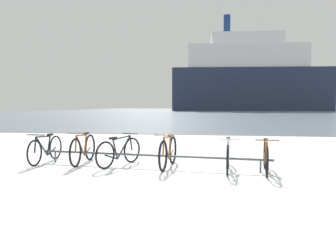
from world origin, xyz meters
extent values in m
cube|color=white|center=(0.00, -1.00, -0.04)|extent=(80.00, 22.00, 0.08)
cube|color=slate|center=(0.00, 65.00, -0.04)|extent=(80.00, 110.00, 0.08)
cube|color=#47474C|center=(0.00, 10.00, -0.02)|extent=(80.00, 0.50, 0.05)
cylinder|color=#4C5156|center=(-1.09, 1.58, 0.28)|extent=(5.51, 0.68, 0.05)
cylinder|color=#4C5156|center=(-3.57, 1.87, 0.14)|extent=(0.04, 0.04, 0.28)
cylinder|color=#4C5156|center=(1.38, 1.30, 0.14)|extent=(0.04, 0.04, 0.28)
torus|color=black|center=(-3.81, 1.32, 0.32)|extent=(0.05, 0.63, 0.63)
torus|color=black|center=(-3.79, 2.32, 0.32)|extent=(0.05, 0.63, 0.63)
cylinder|color=#1E2328|center=(-3.80, 1.64, 0.43)|extent=(0.04, 0.53, 0.54)
cylinder|color=#1E2328|center=(-3.80, 1.97, 0.41)|extent=(0.04, 0.19, 0.48)
cylinder|color=#1E2328|center=(-3.80, 1.72, 0.67)|extent=(0.04, 0.66, 0.08)
cylinder|color=#1E2328|center=(-3.79, 2.11, 0.25)|extent=(0.04, 0.44, 0.18)
cylinder|color=#1E2328|center=(-3.80, 1.36, 0.50)|extent=(0.04, 0.11, 0.38)
cube|color=black|center=(-3.80, 2.05, 0.68)|extent=(0.08, 0.20, 0.05)
cylinder|color=#1E2328|center=(-3.80, 1.39, 0.74)|extent=(0.46, 0.03, 0.02)
torus|color=black|center=(-2.80, 1.34, 0.34)|extent=(0.06, 0.68, 0.68)
torus|color=black|center=(-2.82, 2.31, 0.34)|extent=(0.06, 0.68, 0.68)
cylinder|color=brown|center=(-2.81, 1.66, 0.46)|extent=(0.05, 0.51, 0.57)
cylinder|color=brown|center=(-2.82, 1.97, 0.44)|extent=(0.04, 0.18, 0.51)
cylinder|color=brown|center=(-2.81, 1.73, 0.71)|extent=(0.05, 0.63, 0.08)
cylinder|color=brown|center=(-2.82, 2.11, 0.26)|extent=(0.05, 0.42, 0.19)
cylinder|color=brown|center=(-2.80, 1.38, 0.54)|extent=(0.04, 0.11, 0.40)
cube|color=black|center=(-2.82, 2.05, 0.73)|extent=(0.08, 0.20, 0.05)
cylinder|color=brown|center=(-2.80, 1.42, 0.79)|extent=(0.46, 0.04, 0.02)
torus|color=black|center=(-1.65, 2.11, 0.32)|extent=(0.29, 0.60, 0.63)
torus|color=black|center=(-2.04, 1.22, 0.32)|extent=(0.29, 0.60, 0.63)
cylinder|color=#1E2328|center=(-1.77, 1.82, 0.43)|extent=(0.24, 0.49, 0.54)
cylinder|color=#1E2328|center=(-1.90, 1.53, 0.41)|extent=(0.11, 0.18, 0.48)
cylinder|color=#1E2328|center=(-1.80, 1.76, 0.67)|extent=(0.29, 0.60, 0.08)
cylinder|color=#1E2328|center=(-1.95, 1.41, 0.25)|extent=(0.20, 0.41, 0.18)
cylinder|color=#1E2328|center=(-1.66, 2.08, 0.50)|extent=(0.08, 0.11, 0.38)
cube|color=black|center=(-1.93, 1.47, 0.68)|extent=(0.15, 0.22, 0.05)
cylinder|color=#1E2328|center=(-1.68, 2.05, 0.74)|extent=(0.43, 0.21, 0.02)
torus|color=black|center=(-0.70, 1.14, 0.34)|extent=(0.12, 0.69, 0.69)
torus|color=black|center=(-0.61, 2.10, 0.34)|extent=(0.12, 0.69, 0.69)
cylinder|color=brown|center=(-0.67, 1.45, 0.46)|extent=(0.08, 0.51, 0.58)
cylinder|color=brown|center=(-0.64, 1.76, 0.44)|extent=(0.05, 0.18, 0.51)
cylinder|color=brown|center=(-0.67, 1.52, 0.72)|extent=(0.10, 0.63, 0.08)
cylinder|color=brown|center=(-0.63, 1.89, 0.27)|extent=(0.08, 0.42, 0.19)
cylinder|color=brown|center=(-0.70, 1.17, 0.54)|extent=(0.05, 0.11, 0.40)
cube|color=black|center=(-0.64, 1.83, 0.73)|extent=(0.10, 0.21, 0.05)
cylinder|color=brown|center=(-0.69, 1.21, 0.79)|extent=(0.46, 0.07, 0.02)
torus|color=black|center=(0.67, 0.92, 0.32)|extent=(0.08, 0.64, 0.64)
torus|color=black|center=(0.73, 1.99, 0.32)|extent=(0.08, 0.64, 0.64)
cylinder|color=silver|center=(0.69, 1.27, 0.44)|extent=(0.07, 0.56, 0.55)
cylinder|color=silver|center=(0.71, 1.61, 0.41)|extent=(0.05, 0.20, 0.49)
cylinder|color=silver|center=(0.69, 1.35, 0.67)|extent=(0.08, 0.70, 0.08)
cylinder|color=silver|center=(0.72, 1.76, 0.25)|extent=(0.06, 0.47, 0.18)
cylinder|color=silver|center=(0.67, 0.96, 0.51)|extent=(0.04, 0.12, 0.38)
cube|color=black|center=(0.71, 1.69, 0.69)|extent=(0.09, 0.20, 0.05)
cylinder|color=silver|center=(0.68, 1.00, 0.75)|extent=(0.46, 0.05, 0.02)
torus|color=black|center=(1.44, 0.86, 0.32)|extent=(0.10, 0.64, 0.64)
torus|color=black|center=(1.55, 1.83, 0.32)|extent=(0.10, 0.64, 0.64)
cylinder|color=brown|center=(1.48, 1.17, 0.43)|extent=(0.09, 0.51, 0.54)
cylinder|color=brown|center=(1.51, 1.49, 0.41)|extent=(0.05, 0.18, 0.48)
cylinder|color=brown|center=(1.48, 1.25, 0.67)|extent=(0.10, 0.64, 0.08)
cylinder|color=brown|center=(1.52, 1.62, 0.25)|extent=(0.08, 0.43, 0.18)
cylinder|color=brown|center=(1.45, 0.90, 0.51)|extent=(0.05, 0.11, 0.38)
cube|color=black|center=(1.52, 1.56, 0.69)|extent=(0.10, 0.21, 0.05)
cylinder|color=brown|center=(1.45, 0.93, 0.74)|extent=(0.46, 0.07, 0.02)
cube|color=#232D47|center=(9.16, 79.19, 5.26)|extent=(39.51, 12.49, 10.52)
cube|color=white|center=(8.19, 79.12, 13.42)|extent=(29.71, 10.30, 5.79)
cube|color=white|center=(8.19, 79.12, 17.79)|extent=(17.97, 7.95, 2.95)
cylinder|color=navy|center=(3.35, 78.72, 21.63)|extent=(1.69, 1.69, 4.74)
camera|label=1|loc=(0.39, -5.77, 1.45)|focal=34.73mm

